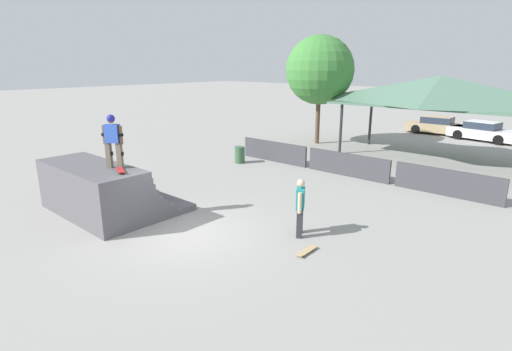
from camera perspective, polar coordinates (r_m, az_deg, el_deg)
ground_plane at (r=12.39m, az=-10.27°, el=-8.22°), size 160.00×160.00×0.00m
quarter_pipe_ramp at (r=14.64m, az=-21.16°, el=-2.11°), size 4.45×3.47×1.73m
skater_on_deck at (r=13.41m, az=-19.80°, el=5.11°), size 0.69×0.54×1.71m
skateboard_on_deck at (r=13.00m, az=-18.80°, el=0.69°), size 0.80×0.49×0.09m
bystander_walking at (r=11.84m, az=6.34°, el=-4.14°), size 0.47×0.65×1.75m
skateboard_on_ground at (r=11.10m, az=7.17°, el=-10.67°), size 0.22×0.83×0.09m
barrier_fence at (r=18.66m, az=12.94°, el=1.50°), size 12.67×0.12×1.05m
pavilion_shelter at (r=22.85m, az=24.78°, el=10.83°), size 10.67×4.32×4.39m
tree_far_back at (r=25.81m, az=9.09°, el=14.63°), size 4.22×4.22×6.71m
trash_bin at (r=20.68m, az=-2.34°, el=2.97°), size 0.52×0.52×0.85m
parked_car_tan at (r=32.22m, az=24.56°, el=6.47°), size 4.48×1.77×1.27m
parked_car_white at (r=30.77m, az=29.68°, el=5.46°), size 4.41×2.41×1.27m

